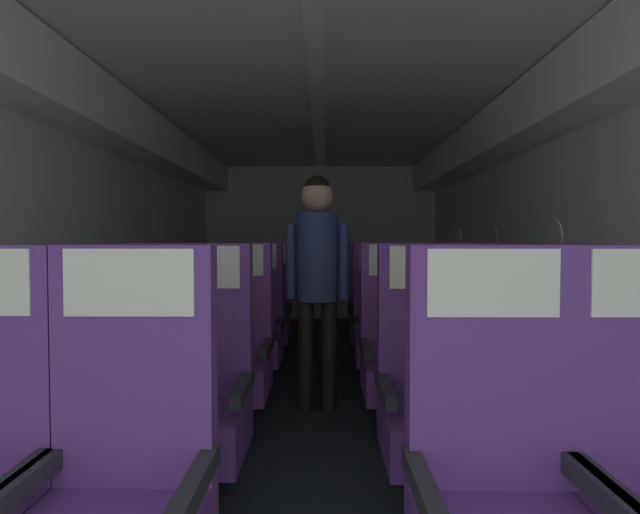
# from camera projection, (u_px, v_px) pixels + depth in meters

# --- Properties ---
(ground) EXTENTS (3.68, 7.91, 0.02)m
(ground) POSITION_uv_depth(u_px,v_px,m) (318.00, 402.00, 3.56)
(ground) COLOR #23282D
(fuselage_shell) EXTENTS (3.56, 7.56, 2.32)m
(fuselage_shell) POSITION_uv_depth(u_px,v_px,m) (318.00, 175.00, 3.78)
(fuselage_shell) COLOR silver
(fuselage_shell) RESTS_ON ground
(seat_a_left_aisle) EXTENTS (0.51, 0.49, 1.15)m
(seat_a_left_aisle) POSITION_uv_depth(u_px,v_px,m) (120.00, 487.00, 1.37)
(seat_a_left_aisle) COLOR #38383D
(seat_a_left_aisle) RESTS_ON ground
(seat_a_right_window) EXTENTS (0.51, 0.49, 1.15)m
(seat_a_right_window) POSITION_uv_depth(u_px,v_px,m) (501.00, 489.00, 1.36)
(seat_a_right_window) COLOR #38383D
(seat_a_right_window) RESTS_ON ground
(seat_b_left_window) EXTENTS (0.51, 0.49, 1.15)m
(seat_b_left_window) POSITION_uv_depth(u_px,v_px,m) (91.00, 393.00, 2.22)
(seat_b_left_window) COLOR #38383D
(seat_b_left_window) RESTS_ON ground
(seat_b_left_aisle) EXTENTS (0.51, 0.49, 1.15)m
(seat_b_left_aisle) POSITION_uv_depth(u_px,v_px,m) (195.00, 392.00, 2.24)
(seat_b_left_aisle) COLOR #38383D
(seat_b_left_aisle) RESTS_ON ground
(seat_b_right_aisle) EXTENTS (0.51, 0.49, 1.15)m
(seat_b_right_aisle) POSITION_uv_depth(u_px,v_px,m) (538.00, 394.00, 2.21)
(seat_b_right_aisle) COLOR #38383D
(seat_b_right_aisle) RESTS_ON ground
(seat_b_right_window) EXTENTS (0.51, 0.49, 1.15)m
(seat_b_right_window) POSITION_uv_depth(u_px,v_px,m) (434.00, 393.00, 2.22)
(seat_b_right_window) COLOR #38383D
(seat_b_right_window) RESTS_ON ground
(seat_c_left_window) EXTENTS (0.51, 0.49, 1.15)m
(seat_c_left_window) POSITION_uv_depth(u_px,v_px,m) (157.00, 350.00, 3.09)
(seat_c_left_window) COLOR #38383D
(seat_c_left_window) RESTS_ON ground
(seat_c_left_aisle) EXTENTS (0.51, 0.49, 1.15)m
(seat_c_left_aisle) POSITION_uv_depth(u_px,v_px,m) (231.00, 351.00, 3.08)
(seat_c_left_aisle) COLOR #38383D
(seat_c_left_aisle) RESTS_ON ground
(seat_c_right_aisle) EXTENTS (0.51, 0.49, 1.15)m
(seat_c_right_aisle) POSITION_uv_depth(u_px,v_px,m) (480.00, 352.00, 3.06)
(seat_c_right_aisle) COLOR #38383D
(seat_c_right_aisle) RESTS_ON ground
(seat_c_right_window) EXTENTS (0.51, 0.49, 1.15)m
(seat_c_right_window) POSITION_uv_depth(u_px,v_px,m) (400.00, 351.00, 3.08)
(seat_c_right_window) COLOR #38383D
(seat_c_right_window) RESTS_ON ground
(seat_d_left_window) EXTENTS (0.51, 0.49, 1.15)m
(seat_d_left_window) POSITION_uv_depth(u_px,v_px,m) (191.00, 327.00, 3.93)
(seat_d_left_window) COLOR #38383D
(seat_d_left_window) RESTS_ON ground
(seat_d_left_aisle) EXTENTS (0.51, 0.49, 1.15)m
(seat_d_left_aisle) POSITION_uv_depth(u_px,v_px,m) (252.00, 327.00, 3.92)
(seat_d_left_aisle) COLOR #38383D
(seat_d_left_aisle) RESTS_ON ground
(seat_d_right_aisle) EXTENTS (0.51, 0.49, 1.15)m
(seat_d_right_aisle) POSITION_uv_depth(u_px,v_px,m) (444.00, 327.00, 3.92)
(seat_d_right_aisle) COLOR #38383D
(seat_d_right_aisle) RESTS_ON ground
(seat_d_right_window) EXTENTS (0.51, 0.49, 1.15)m
(seat_d_right_window) POSITION_uv_depth(u_px,v_px,m) (384.00, 327.00, 3.93)
(seat_d_right_window) COLOR #38383D
(seat_d_right_window) RESTS_ON ground
(seat_e_left_window) EXTENTS (0.51, 0.49, 1.15)m
(seat_e_left_window) POSITION_uv_depth(u_px,v_px,m) (215.00, 312.00, 4.78)
(seat_e_left_window) COLOR #38383D
(seat_e_left_window) RESTS_ON ground
(seat_e_left_aisle) EXTENTS (0.51, 0.49, 1.15)m
(seat_e_left_aisle) POSITION_uv_depth(u_px,v_px,m) (265.00, 312.00, 4.78)
(seat_e_left_aisle) COLOR #38383D
(seat_e_left_aisle) RESTS_ON ground
(seat_e_right_aisle) EXTENTS (0.51, 0.49, 1.15)m
(seat_e_right_aisle) POSITION_uv_depth(u_px,v_px,m) (424.00, 312.00, 4.77)
(seat_e_right_aisle) COLOR #38383D
(seat_e_right_aisle) RESTS_ON ground
(seat_e_right_window) EXTENTS (0.51, 0.49, 1.15)m
(seat_e_right_window) POSITION_uv_depth(u_px,v_px,m) (374.00, 312.00, 4.77)
(seat_e_right_window) COLOR #38383D
(seat_e_right_window) RESTS_ON ground
(flight_attendant) EXTENTS (0.43, 0.28, 1.61)m
(flight_attendant) POSITION_uv_depth(u_px,v_px,m) (317.00, 267.00, 3.32)
(flight_attendant) COLOR black
(flight_attendant) RESTS_ON ground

